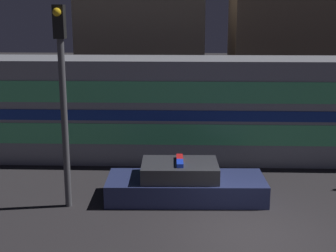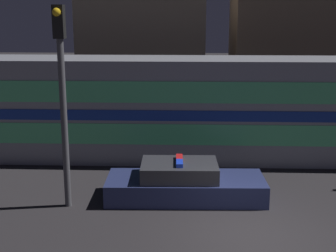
# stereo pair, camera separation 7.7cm
# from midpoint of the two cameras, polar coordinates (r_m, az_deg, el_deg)

# --- Properties ---
(ground_plane) EXTENTS (120.00, 120.00, 0.00)m
(ground_plane) POSITION_cam_midpoint_polar(r_m,az_deg,el_deg) (12.51, 9.90, -12.92)
(ground_plane) COLOR #262326
(train) EXTENTS (20.23, 2.88, 3.90)m
(train) POSITION_cam_midpoint_polar(r_m,az_deg,el_deg) (18.37, -1.84, 2.21)
(train) COLOR gray
(train) RESTS_ON ground_plane
(police_car) EXTENTS (4.85, 1.92, 1.27)m
(police_car) POSITION_cam_midpoint_polar(r_m,az_deg,el_deg) (14.42, 1.87, -7.04)
(police_car) COLOR navy
(police_car) RESTS_ON ground_plane
(traffic_light_corner) EXTENTS (0.30, 0.46, 5.77)m
(traffic_light_corner) POSITION_cam_midpoint_polar(r_m,az_deg,el_deg) (13.41, -12.87, 4.26)
(traffic_light_corner) COLOR #4C4C51
(traffic_light_corner) RESTS_ON ground_plane
(building_left) EXTENTS (6.54, 4.98, 10.78)m
(building_left) POSITION_cam_midpoint_polar(r_m,az_deg,el_deg) (25.92, -3.18, 13.07)
(building_left) COLOR #726656
(building_left) RESTS_ON ground_plane
(building_center) EXTENTS (9.13, 4.81, 7.42)m
(building_center) POSITION_cam_midpoint_polar(r_m,az_deg,el_deg) (27.70, 17.20, 9.04)
(building_center) COLOR brown
(building_center) RESTS_ON ground_plane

